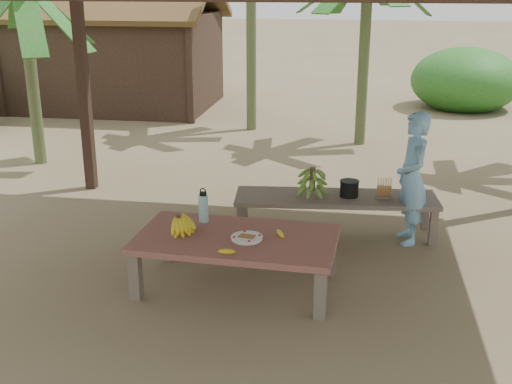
% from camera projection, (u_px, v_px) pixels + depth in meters
% --- Properties ---
extents(ground, '(80.00, 80.00, 0.00)m').
position_uv_depth(ground, '(272.00, 275.00, 6.18)').
color(ground, brown).
rests_on(ground, ground).
extents(work_table, '(1.85, 1.09, 0.50)m').
position_uv_depth(work_table, '(237.00, 243.00, 5.82)').
color(work_table, brown).
rests_on(work_table, ground).
extents(bench, '(2.25, 0.81, 0.45)m').
position_uv_depth(bench, '(336.00, 201.00, 7.04)').
color(bench, brown).
rests_on(bench, ground).
extents(ripe_banana_bunch, '(0.36, 0.33, 0.18)m').
position_uv_depth(ripe_banana_bunch, '(178.00, 223.00, 5.87)').
color(ripe_banana_bunch, yellow).
rests_on(ripe_banana_bunch, work_table).
extents(plate, '(0.29, 0.29, 0.04)m').
position_uv_depth(plate, '(247.00, 238.00, 5.72)').
color(plate, white).
rests_on(plate, work_table).
extents(loose_banana_front, '(0.16, 0.09, 0.04)m').
position_uv_depth(loose_banana_front, '(227.00, 252.00, 5.43)').
color(loose_banana_front, yellow).
rests_on(loose_banana_front, work_table).
extents(loose_banana_side, '(0.11, 0.15, 0.04)m').
position_uv_depth(loose_banana_side, '(281.00, 234.00, 5.80)').
color(loose_banana_side, yellow).
rests_on(loose_banana_side, work_table).
extents(water_flask, '(0.09, 0.09, 0.34)m').
position_uv_depth(water_flask, '(203.00, 207.00, 6.12)').
color(water_flask, '#3AB5B6').
rests_on(water_flask, work_table).
extents(green_banana_stalk, '(0.32, 0.32, 0.34)m').
position_uv_depth(green_banana_stalk, '(312.00, 181.00, 6.99)').
color(green_banana_stalk, '#598C2D').
rests_on(green_banana_stalk, bench).
extents(cooking_pot, '(0.20, 0.20, 0.17)m').
position_uv_depth(cooking_pot, '(349.00, 189.00, 6.99)').
color(cooking_pot, black).
rests_on(cooking_pot, bench).
extents(skewer_rack, '(0.19, 0.10, 0.24)m').
position_uv_depth(skewer_rack, '(384.00, 188.00, 6.91)').
color(skewer_rack, '#A57F47').
rests_on(skewer_rack, bench).
extents(woman, '(0.43, 0.57, 1.43)m').
position_uv_depth(woman, '(412.00, 178.00, 6.76)').
color(woman, '#689DC5').
rests_on(woman, ground).
extents(hut, '(4.40, 3.43, 2.85)m').
position_uv_depth(hut, '(119.00, 56.00, 14.00)').
color(hut, black).
rests_on(hut, ground).
extents(banana_plant_w, '(1.80, 1.80, 2.82)m').
position_uv_depth(banana_plant_w, '(24.00, 6.00, 9.20)').
color(banana_plant_w, '#596638').
rests_on(banana_plant_w, ground).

